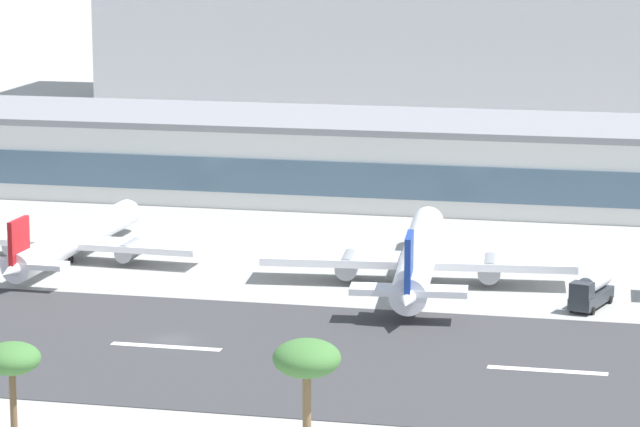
{
  "coord_description": "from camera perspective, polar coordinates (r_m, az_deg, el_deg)",
  "views": [
    {
      "loc": [
        51.43,
        -158.97,
        46.76
      ],
      "look_at": [
        8.8,
        32.78,
        7.84
      ],
      "focal_mm": 90.72,
      "sensor_mm": 36.0,
      "label": 1
    }
  ],
  "objects": [
    {
      "name": "runway_centreline_dash_4",
      "position": [
        170.89,
        -5.45,
        -4.69
      ],
      "size": [
        12.0,
        1.2,
        0.01
      ],
      "primitive_type": "cube",
      "color": "white",
      "rests_on": "runway_strip"
    },
    {
      "name": "service_fuel_truck_1",
      "position": [
        188.21,
        9.55,
        -2.7
      ],
      "size": [
        4.93,
        8.89,
        3.95
      ],
      "rotation": [
        0.0,
        0.0,
        4.42
      ],
      "color": "#2D3338",
      "rests_on": "ground_plane"
    },
    {
      "name": "runway_strip",
      "position": [
        170.94,
        -5.49,
        -4.71
      ],
      "size": [
        800.0,
        40.21,
        0.08
      ],
      "primitive_type": "cube",
      "color": "#38383A",
      "rests_on": "ground_plane"
    },
    {
      "name": "terminal_building",
      "position": [
        253.21,
        0.55,
        2.02
      ],
      "size": [
        179.44,
        28.24,
        12.68
      ],
      "color": "silver",
      "rests_on": "ground_plane"
    },
    {
      "name": "palm_tree_1",
      "position": [
        129.7,
        -10.82,
        -5.18
      ],
      "size": [
        4.61,
        4.61,
        12.2
      ],
      "color": "brown",
      "rests_on": "ground_plane"
    },
    {
      "name": "ground_plane",
      "position": [
        173.5,
        -5.21,
        -4.47
      ],
      "size": [
        1400.0,
        1400.0,
        0.0
      ],
      "primitive_type": "plane",
      "color": "#9E9E99"
    },
    {
      "name": "airliner_red_tail_gate_1",
      "position": [
        210.79,
        -8.78,
        -0.97
      ],
      "size": [
        34.86,
        41.46,
        8.65
      ],
      "rotation": [
        0.0,
        0.0,
        1.53
      ],
      "color": "white",
      "rests_on": "ground_plane"
    },
    {
      "name": "airliner_navy_tail_gate_2",
      "position": [
        196.27,
        3.48,
        -1.64
      ],
      "size": [
        38.79,
        47.92,
        10.01
      ],
      "rotation": [
        0.0,
        0.0,
        1.67
      ],
      "color": "white",
      "rests_on": "ground_plane"
    },
    {
      "name": "palm_tree_0",
      "position": [
        120.02,
        -0.47,
        -5.34
      ],
      "size": [
        5.1,
        5.1,
        14.44
      ],
      "color": "brown",
      "rests_on": "ground_plane"
    },
    {
      "name": "runway_centreline_dash_5",
      "position": [
        163.41,
        8.02,
        -5.5
      ],
      "size": [
        12.0,
        1.2,
        0.01
      ],
      "primitive_type": "cube",
      "color": "white",
      "rests_on": "runway_strip"
    }
  ]
}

